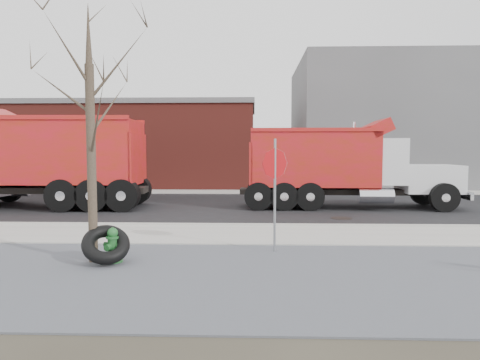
{
  "coord_description": "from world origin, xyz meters",
  "views": [
    {
      "loc": [
        0.07,
        -11.09,
        2.3
      ],
      "look_at": [
        -0.35,
        1.77,
        1.4
      ],
      "focal_mm": 32.0,
      "sensor_mm": 36.0,
      "label": 1
    }
  ],
  "objects_px": {
    "stop_sign": "(275,175)",
    "fire_hydrant": "(113,247)",
    "dump_truck_red_b": "(35,158)",
    "dump_truck_red_a": "(340,164)",
    "truck_tire": "(106,244)"
  },
  "relations": [
    {
      "from": "stop_sign",
      "to": "fire_hydrant",
      "type": "bearing_deg",
      "value": -175.8
    },
    {
      "from": "dump_truck_red_b",
      "to": "dump_truck_red_a",
      "type": "bearing_deg",
      "value": 179.87
    },
    {
      "from": "stop_sign",
      "to": "truck_tire",
      "type": "bearing_deg",
      "value": -174.42
    },
    {
      "from": "truck_tire",
      "to": "dump_truck_red_a",
      "type": "height_order",
      "value": "dump_truck_red_a"
    },
    {
      "from": "fire_hydrant",
      "to": "stop_sign",
      "type": "xyz_separation_m",
      "value": [
        3.33,
        1.02,
        1.42
      ]
    },
    {
      "from": "fire_hydrant",
      "to": "dump_truck_red_a",
      "type": "bearing_deg",
      "value": 73.58
    },
    {
      "from": "fire_hydrant",
      "to": "dump_truck_red_b",
      "type": "relative_size",
      "value": 0.08
    },
    {
      "from": "truck_tire",
      "to": "stop_sign",
      "type": "distance_m",
      "value": 3.85
    },
    {
      "from": "truck_tire",
      "to": "dump_truck_red_b",
      "type": "xyz_separation_m",
      "value": [
        -5.65,
        8.21,
        1.58
      ]
    },
    {
      "from": "fire_hydrant",
      "to": "truck_tire",
      "type": "height_order",
      "value": "truck_tire"
    },
    {
      "from": "truck_tire",
      "to": "stop_sign",
      "type": "relative_size",
      "value": 0.48
    },
    {
      "from": "fire_hydrant",
      "to": "truck_tire",
      "type": "relative_size",
      "value": 0.6
    },
    {
      "from": "fire_hydrant",
      "to": "truck_tire",
      "type": "distance_m",
      "value": 0.17
    },
    {
      "from": "truck_tire",
      "to": "fire_hydrant",
      "type": "bearing_deg",
      "value": 51.63
    },
    {
      "from": "stop_sign",
      "to": "dump_truck_red_a",
      "type": "distance_m",
      "value": 8.14
    }
  ]
}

